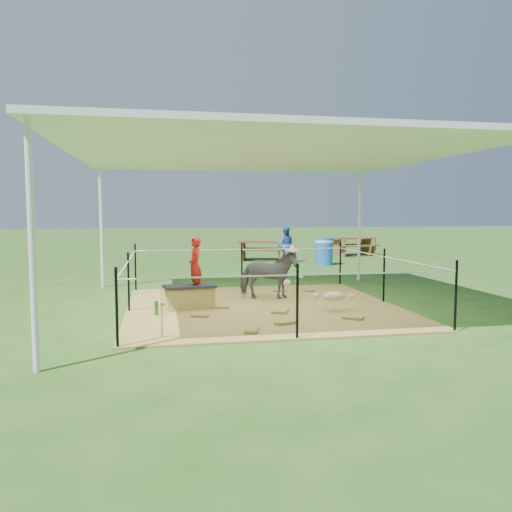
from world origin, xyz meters
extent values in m
plane|color=#2D5919|center=(0.00, 0.00, 0.00)|extent=(90.00, 90.00, 0.00)
cube|color=brown|center=(0.00, 0.00, 0.01)|extent=(4.60, 4.60, 0.03)
cylinder|color=silver|center=(-3.00, 3.00, 1.30)|extent=(0.07, 0.07, 2.60)
cylinder|color=silver|center=(3.00, 3.00, 1.30)|extent=(0.07, 0.07, 2.60)
cylinder|color=silver|center=(-3.00, -3.00, 1.30)|extent=(0.07, 0.07, 2.60)
cube|color=white|center=(0.00, 0.00, 2.64)|extent=(6.30, 6.30, 0.08)
cube|color=white|center=(0.00, 0.00, 2.79)|extent=(3.30, 3.30, 0.22)
cylinder|color=black|center=(-2.25, 2.25, 0.50)|extent=(0.04, 0.04, 1.00)
cylinder|color=black|center=(0.00, 2.25, 0.50)|extent=(0.04, 0.04, 1.00)
cylinder|color=black|center=(2.25, 2.25, 0.50)|extent=(0.04, 0.04, 1.00)
cylinder|color=black|center=(-2.25, 0.00, 0.50)|extent=(0.04, 0.04, 1.00)
cylinder|color=black|center=(2.25, 0.00, 0.50)|extent=(0.04, 0.04, 1.00)
cylinder|color=black|center=(-2.25, -2.25, 0.50)|extent=(0.04, 0.04, 1.00)
cylinder|color=black|center=(0.00, -2.25, 0.50)|extent=(0.04, 0.04, 1.00)
cylinder|color=black|center=(2.25, -2.25, 0.50)|extent=(0.04, 0.04, 1.00)
cylinder|color=white|center=(0.00, 2.25, 0.85)|extent=(4.50, 0.02, 0.02)
cylinder|color=white|center=(0.00, -2.25, 0.85)|extent=(4.50, 0.02, 0.02)
cylinder|color=white|center=(2.25, 0.00, 0.85)|extent=(0.02, 4.50, 0.02)
cylinder|color=white|center=(-2.25, 0.00, 0.85)|extent=(0.02, 4.50, 0.02)
cube|color=#A5823C|center=(-1.26, 0.02, 0.21)|extent=(0.85, 0.52, 0.35)
cube|color=black|center=(-1.26, 0.02, 0.40)|extent=(0.91, 0.57, 0.04)
imported|color=red|center=(-1.16, 0.02, 0.86)|extent=(0.28, 0.38, 0.95)
cylinder|color=#176A1C|center=(-1.81, -0.43, 0.14)|extent=(0.07, 0.07, 0.22)
imported|color=#515157|center=(0.25, 0.68, 0.48)|extent=(1.16, 0.72, 0.91)
cylinder|color=#F890C9|center=(0.25, 0.68, 1.00)|extent=(0.28, 0.28, 0.13)
cylinder|color=blue|center=(3.31, 6.55, 0.43)|extent=(0.70, 0.70, 0.86)
cube|color=brown|center=(1.69, 8.51, 0.33)|extent=(1.81, 1.49, 0.66)
cube|color=brown|center=(5.52, 9.73, 0.35)|extent=(1.83, 1.45, 0.69)
imported|color=blue|center=(2.32, 7.58, 0.59)|extent=(0.68, 0.60, 1.18)
camera|label=1|loc=(-1.71, -8.38, 1.65)|focal=35.00mm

